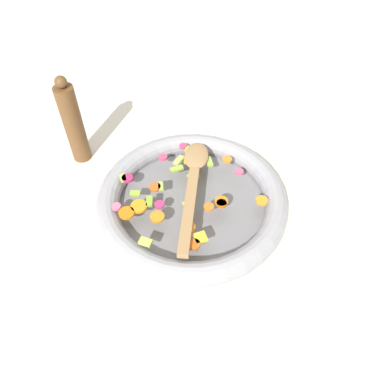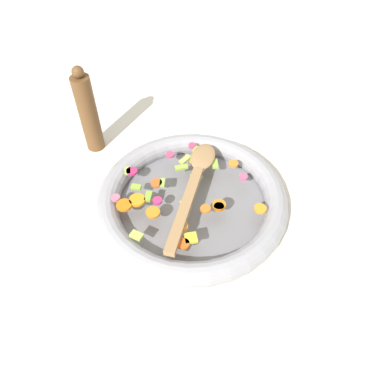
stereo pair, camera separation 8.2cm
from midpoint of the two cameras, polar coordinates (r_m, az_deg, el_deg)
The scene contains 5 objects.
ground_plane at distance 0.85m, azimuth -2.73°, elevation -2.38°, with size 4.00×4.00×0.00m, color silver.
skillet at distance 0.84m, azimuth -2.79°, elevation -1.43°, with size 0.43×0.43×0.05m.
chopped_vegetables at distance 0.81m, azimuth -5.07°, elevation -0.43°, with size 0.33×0.31×0.01m.
wooden_spoon at distance 0.82m, azimuth -2.68°, elevation 1.60°, with size 0.16×0.31×0.01m.
pepper_mill at distance 0.95m, azimuth -20.07°, elevation 9.69°, with size 0.05×0.05×0.23m.
Camera 1 is at (-0.17, -0.51, 0.66)m, focal length 35.00 mm.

